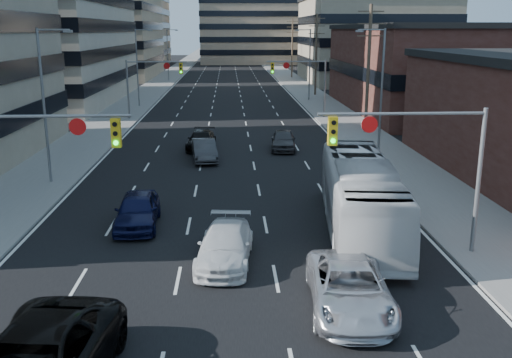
{
  "coord_description": "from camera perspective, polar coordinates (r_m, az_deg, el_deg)",
  "views": [
    {
      "loc": [
        0.14,
        -13.35,
        8.9
      ],
      "look_at": [
        1.36,
        12.16,
        2.2
      ],
      "focal_mm": 40.0,
      "sensor_mm": 36.0,
      "label": 1
    }
  ],
  "objects": [
    {
      "name": "utility_pole_distant",
      "position": [
        110.05,
        3.64,
        13.04
      ],
      "size": [
        2.2,
        0.28,
        11.0
      ],
      "color": "#4C3D2D",
      "rests_on": "ground"
    },
    {
      "name": "silver_suv",
      "position": [
        19.13,
        9.34,
        -10.66
      ],
      "size": [
        2.93,
        5.69,
        1.54
      ],
      "primitive_type": "imported",
      "rotation": [
        0.0,
        0.0,
        -0.07
      ],
      "color": "silver",
      "rests_on": "ground"
    },
    {
      "name": "sedan_grey_right",
      "position": [
        43.52,
        2.74,
        3.91
      ],
      "size": [
        2.19,
        4.62,
        1.53
      ],
      "primitive_type": "imported",
      "rotation": [
        0.0,
        0.0,
        -0.09
      ],
      "color": "#38373A",
      "rests_on": "ground"
    },
    {
      "name": "sedan_blue",
      "position": [
        27.01,
        -11.78,
        -3.06
      ],
      "size": [
        2.09,
        4.78,
        1.6
      ],
      "primitive_type": "imported",
      "rotation": [
        0.0,
        0.0,
        0.04
      ],
      "color": "#0C1033",
      "rests_on": "ground"
    },
    {
      "name": "sidewalk_left",
      "position": [
        144.09,
        -7.52,
        11.06
      ],
      "size": [
        5.0,
        300.0,
        0.15
      ],
      "primitive_type": "cube",
      "color": "slate",
      "rests_on": "ground"
    },
    {
      "name": "road_surface",
      "position": [
        143.62,
        -2.85,
        11.13
      ],
      "size": [
        18.0,
        300.0,
        0.02
      ],
      "primitive_type": "cube",
      "color": "black",
      "rests_on": "ground"
    },
    {
      "name": "signal_near_left",
      "position": [
        23.11,
        -21.89,
        2.22
      ],
      "size": [
        6.59,
        0.33,
        6.0
      ],
      "color": "slate",
      "rests_on": "ground"
    },
    {
      "name": "office_right_far",
      "position": [
        104.37,
        11.34,
        13.38
      ],
      "size": [
        22.0,
        28.0,
        14.0
      ],
      "primitive_type": "cube",
      "color": "gray",
      "rests_on": "ground"
    },
    {
      "name": "sedan_grey_center",
      "position": [
        40.02,
        -5.19,
        2.87
      ],
      "size": [
        2.09,
        4.64,
        1.48
      ],
      "primitive_type": "imported",
      "rotation": [
        0.0,
        0.0,
        0.12
      ],
      "color": "#333235",
      "rests_on": "ground"
    },
    {
      "name": "streetlight_right_near",
      "position": [
        39.86,
        12.24,
        8.83
      ],
      "size": [
        2.03,
        0.22,
        9.0
      ],
      "color": "slate",
      "rests_on": "ground"
    },
    {
      "name": "sedan_black_far",
      "position": [
        44.0,
        -5.5,
        3.88
      ],
      "size": [
        2.33,
        4.93,
        1.39
      ],
      "primitive_type": "imported",
      "rotation": [
        0.0,
        0.0,
        -0.08
      ],
      "color": "black",
      "rests_on": "ground"
    },
    {
      "name": "utility_pole_midblock",
      "position": [
        80.32,
        6.03,
        12.39
      ],
      "size": [
        2.2,
        0.28,
        11.0
      ],
      "color": "#4C3D2D",
      "rests_on": "ground"
    },
    {
      "name": "office_left_far",
      "position": [
        115.89,
        -15.22,
        13.76
      ],
      "size": [
        20.0,
        30.0,
        16.0
      ],
      "primitive_type": "cube",
      "color": "gray",
      "rests_on": "ground"
    },
    {
      "name": "streetlight_right_far",
      "position": [
        74.15,
        5.27,
        11.66
      ],
      "size": [
        2.03,
        0.22,
        9.0
      ],
      "color": "slate",
      "rests_on": "ground"
    },
    {
      "name": "signal_far_left",
      "position": [
        59.04,
        -10.51,
        9.99
      ],
      "size": [
        6.09,
        0.33,
        6.0
      ],
      "color": "slate",
      "rests_on": "ground"
    },
    {
      "name": "signal_near_right",
      "position": [
        23.02,
        15.85,
        2.68
      ],
      "size": [
        6.59,
        0.33,
        6.0
      ],
      "color": "slate",
      "rests_on": "ground"
    },
    {
      "name": "streetlight_left_far",
      "position": [
        103.95,
        -8.74,
        12.41
      ],
      "size": [
        2.03,
        0.22,
        9.0
      ],
      "color": "slate",
      "rests_on": "ground"
    },
    {
      "name": "streetlight_left_near",
      "position": [
        35.16,
        -20.25,
        7.52
      ],
      "size": [
        2.03,
        0.22,
        9.0
      ],
      "color": "slate",
      "rests_on": "ground"
    },
    {
      "name": "transit_bus",
      "position": [
        26.01,
        10.39,
        -1.68
      ],
      "size": [
        4.13,
        12.23,
        3.34
      ],
      "primitive_type": "imported",
      "rotation": [
        0.0,
        0.0,
        -0.11
      ],
      "color": "silver",
      "rests_on": "ground"
    },
    {
      "name": "signal_far_right",
      "position": [
        59.01,
        4.68,
        10.18
      ],
      "size": [
        6.09,
        0.33,
        6.0
      ],
      "color": "slate",
      "rests_on": "ground"
    },
    {
      "name": "sidewalk_right",
      "position": [
        144.07,
        1.81,
        11.18
      ],
      "size": [
        5.0,
        300.0,
        0.15
      ],
      "primitive_type": "cube",
      "color": "slate",
      "rests_on": "ground"
    },
    {
      "name": "bg_block_right",
      "position": [
        146.87,
        10.06,
        13.35
      ],
      "size": [
        22.0,
        22.0,
        12.0
      ],
      "primitive_type": "cube",
      "color": "gray",
      "rests_on": "ground"
    },
    {
      "name": "white_van",
      "position": [
        22.5,
        -3.1,
        -6.64
      ],
      "size": [
        2.51,
        5.13,
        1.44
      ],
      "primitive_type": "imported",
      "rotation": [
        0.0,
        0.0,
        -0.1
      ],
      "color": "silver",
      "rests_on": "ground"
    },
    {
      "name": "storefront_right_mid",
      "position": [
        67.83,
        18.15,
        10.27
      ],
      "size": [
        20.0,
        30.0,
        9.0
      ],
      "primitive_type": "cube",
      "color": "#472119",
      "rests_on": "ground"
    },
    {
      "name": "bg_block_left",
      "position": [
        155.91,
        -13.6,
        14.71
      ],
      "size": [
        24.0,
        24.0,
        20.0
      ],
      "primitive_type": "cube",
      "color": "#ADA089",
      "rests_on": "ground"
    },
    {
      "name": "streetlight_left_mid",
      "position": [
        69.25,
        -11.67,
        11.22
      ],
      "size": [
        2.03,
        0.22,
        9.0
      ],
      "color": "slate",
      "rests_on": "ground"
    },
    {
      "name": "utility_pole_block",
      "position": [
        50.89,
        11.17,
        10.91
      ],
      "size": [
        2.2,
        0.28,
        11.0
      ],
      "color": "#4C3D2D",
      "rests_on": "ground"
    }
  ]
}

